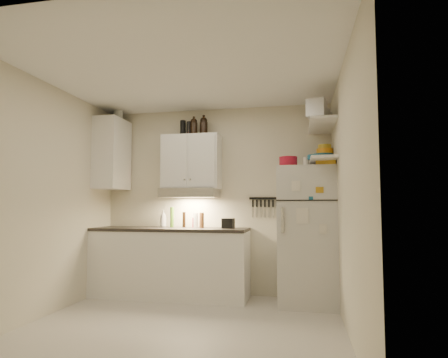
# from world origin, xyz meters

# --- Properties ---
(floor) EXTENTS (3.20, 3.00, 0.02)m
(floor) POSITION_xyz_m (0.00, 0.00, -0.01)
(floor) COLOR beige
(floor) RESTS_ON ground
(ceiling) EXTENTS (3.20, 3.00, 0.02)m
(ceiling) POSITION_xyz_m (0.00, 0.00, 2.61)
(ceiling) COLOR white
(ceiling) RESTS_ON ground
(back_wall) EXTENTS (3.20, 0.02, 2.60)m
(back_wall) POSITION_xyz_m (0.00, 1.51, 1.30)
(back_wall) COLOR beige
(back_wall) RESTS_ON ground
(left_wall) EXTENTS (0.02, 3.00, 2.60)m
(left_wall) POSITION_xyz_m (-1.61, 0.00, 1.30)
(left_wall) COLOR beige
(left_wall) RESTS_ON ground
(right_wall) EXTENTS (0.02, 3.00, 2.60)m
(right_wall) POSITION_xyz_m (1.61, 0.00, 1.30)
(right_wall) COLOR beige
(right_wall) RESTS_ON ground
(base_cabinet) EXTENTS (2.10, 0.60, 0.88)m
(base_cabinet) POSITION_xyz_m (-0.55, 1.20, 0.44)
(base_cabinet) COLOR white
(base_cabinet) RESTS_ON floor
(countertop) EXTENTS (2.10, 0.62, 0.04)m
(countertop) POSITION_xyz_m (-0.55, 1.20, 0.90)
(countertop) COLOR #2C2825
(countertop) RESTS_ON base_cabinet
(upper_cabinet) EXTENTS (0.80, 0.33, 0.75)m
(upper_cabinet) POSITION_xyz_m (-0.30, 1.33, 1.83)
(upper_cabinet) COLOR white
(upper_cabinet) RESTS_ON back_wall
(side_cabinet) EXTENTS (0.33, 0.55, 1.00)m
(side_cabinet) POSITION_xyz_m (-1.44, 1.20, 1.95)
(side_cabinet) COLOR white
(side_cabinet) RESTS_ON left_wall
(range_hood) EXTENTS (0.76, 0.46, 0.12)m
(range_hood) POSITION_xyz_m (-0.30, 1.27, 1.39)
(range_hood) COLOR silver
(range_hood) RESTS_ON back_wall
(fridge) EXTENTS (0.70, 0.68, 1.70)m
(fridge) POSITION_xyz_m (1.25, 1.16, 0.85)
(fridge) COLOR silver
(fridge) RESTS_ON floor
(shelf_hi) EXTENTS (0.30, 0.95, 0.03)m
(shelf_hi) POSITION_xyz_m (1.45, 1.02, 2.20)
(shelf_hi) COLOR white
(shelf_hi) RESTS_ON right_wall
(shelf_lo) EXTENTS (0.30, 0.95, 0.03)m
(shelf_lo) POSITION_xyz_m (1.45, 1.02, 1.76)
(shelf_lo) COLOR white
(shelf_lo) RESTS_ON right_wall
(knife_strip) EXTENTS (0.42, 0.02, 0.03)m
(knife_strip) POSITION_xyz_m (0.70, 1.49, 1.32)
(knife_strip) COLOR black
(knife_strip) RESTS_ON back_wall
(dutch_oven) EXTENTS (0.29, 0.29, 0.13)m
(dutch_oven) POSITION_xyz_m (1.04, 1.10, 1.77)
(dutch_oven) COLOR #A5132A
(dutch_oven) RESTS_ON fridge
(book_stack) EXTENTS (0.28, 0.33, 0.10)m
(book_stack) POSITION_xyz_m (1.50, 0.96, 1.75)
(book_stack) COLOR #BD8717
(book_stack) RESTS_ON fridge
(spice_jar) EXTENTS (0.08, 0.08, 0.11)m
(spice_jar) POSITION_xyz_m (1.25, 1.04, 1.76)
(spice_jar) COLOR silver
(spice_jar) RESTS_ON fridge
(stock_pot) EXTENTS (0.36, 0.36, 0.20)m
(stock_pot) POSITION_xyz_m (1.51, 1.35, 2.31)
(stock_pot) COLOR silver
(stock_pot) RESTS_ON shelf_hi
(tin_a) EXTENTS (0.22, 0.21, 0.18)m
(tin_a) POSITION_xyz_m (1.44, 0.97, 2.31)
(tin_a) COLOR #AAAAAD
(tin_a) RESTS_ON shelf_hi
(tin_b) EXTENTS (0.25, 0.25, 0.20)m
(tin_b) POSITION_xyz_m (1.38, 0.66, 2.32)
(tin_b) COLOR #AAAAAD
(tin_b) RESTS_ON shelf_hi
(bowl_teal) EXTENTS (0.27, 0.27, 0.11)m
(bowl_teal) POSITION_xyz_m (1.47, 1.28, 1.83)
(bowl_teal) COLOR #16597D
(bowl_teal) RESTS_ON shelf_lo
(bowl_orange) EXTENTS (0.21, 0.21, 0.06)m
(bowl_orange) POSITION_xyz_m (1.50, 1.26, 1.91)
(bowl_orange) COLOR orange
(bowl_orange) RESTS_ON bowl_teal
(bowl_yellow) EXTENTS (0.17, 0.17, 0.05)m
(bowl_yellow) POSITION_xyz_m (1.50, 1.26, 1.97)
(bowl_yellow) COLOR gold
(bowl_yellow) RESTS_ON bowl_orange
(plates) EXTENTS (0.26, 0.26, 0.05)m
(plates) POSITION_xyz_m (1.38, 0.96, 1.80)
(plates) COLOR #16597D
(plates) RESTS_ON shelf_lo
(growler_a) EXTENTS (0.13, 0.13, 0.24)m
(growler_a) POSITION_xyz_m (-0.26, 1.29, 2.32)
(growler_a) COLOR black
(growler_a) RESTS_ON upper_cabinet
(growler_b) EXTENTS (0.13, 0.13, 0.26)m
(growler_b) POSITION_xyz_m (-0.13, 1.35, 2.33)
(growler_b) COLOR black
(growler_b) RESTS_ON upper_cabinet
(thermos_a) EXTENTS (0.08, 0.08, 0.19)m
(thermos_a) POSITION_xyz_m (-0.33, 1.29, 2.29)
(thermos_a) COLOR black
(thermos_a) RESTS_ON upper_cabinet
(thermos_b) EXTENTS (0.09, 0.09, 0.23)m
(thermos_b) POSITION_xyz_m (-0.45, 1.39, 2.32)
(thermos_b) COLOR black
(thermos_b) RESTS_ON upper_cabinet
(side_jar) EXTENTS (0.18, 0.18, 0.18)m
(side_jar) POSITION_xyz_m (-1.41, 1.31, 2.54)
(side_jar) COLOR silver
(side_jar) RESTS_ON side_cabinet
(soap_bottle) EXTENTS (0.13, 0.13, 0.27)m
(soap_bottle) POSITION_xyz_m (-0.70, 1.32, 1.05)
(soap_bottle) COLOR white
(soap_bottle) RESTS_ON countertop
(pepper_mill) EXTENTS (0.08, 0.08, 0.21)m
(pepper_mill) POSITION_xyz_m (-0.13, 1.27, 1.02)
(pepper_mill) COLOR brown
(pepper_mill) RESTS_ON countertop
(oil_bottle) EXTENTS (0.06, 0.06, 0.28)m
(oil_bottle) POSITION_xyz_m (-0.58, 1.33, 1.06)
(oil_bottle) COLOR #406B1A
(oil_bottle) RESTS_ON countertop
(vinegar_bottle) EXTENTS (0.06, 0.06, 0.21)m
(vinegar_bottle) POSITION_xyz_m (-0.40, 1.34, 1.03)
(vinegar_bottle) COLOR black
(vinegar_bottle) RESTS_ON countertop
(clear_bottle) EXTENTS (0.08, 0.08, 0.19)m
(clear_bottle) POSITION_xyz_m (-0.24, 1.34, 1.02)
(clear_bottle) COLOR silver
(clear_bottle) RESTS_ON countertop
(red_jar) EXTENTS (0.07, 0.07, 0.13)m
(red_jar) POSITION_xyz_m (-0.26, 1.36, 0.99)
(red_jar) COLOR #A5132A
(red_jar) RESTS_ON countertop
(caddy) EXTENTS (0.17, 0.13, 0.13)m
(caddy) POSITION_xyz_m (0.24, 1.23, 0.99)
(caddy) COLOR black
(caddy) RESTS_ON countertop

